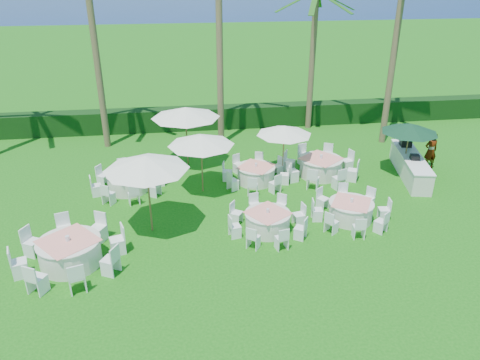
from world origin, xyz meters
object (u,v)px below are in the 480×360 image
Objects in this scene: umbrella_b at (201,140)px; buffet_table at (410,165)px; banquet_table_d at (128,181)px; banquet_table_e at (256,174)px; umbrella_green at (410,128)px; banquet_table_a at (70,252)px; umbrella_a at (146,163)px; umbrella_c at (185,112)px; staff_person at (431,151)px; banquet_table_c at (351,210)px; banquet_table_f at (320,166)px; umbrella_d at (284,130)px; banquet_table_b at (268,221)px.

umbrella_b is 0.63× the size of buffet_table.
banquet_table_e is at bearing 0.77° from banquet_table_d.
umbrella_green is at bearing 0.15° from banquet_table_d.
banquet_table_a is 5.23m from banquet_table_d.
umbrella_a is at bearing -72.34° from banquet_table_d.
umbrella_c is 10.21m from buffet_table.
umbrella_c is (2.54, 2.41, 2.11)m from banquet_table_d.
umbrella_green reaches higher than staff_person.
banquet_table_f is (0.02, 3.91, 0.05)m from banquet_table_c.
umbrella_green reaches higher than banquet_table_a.
umbrella_green is at bearing 20.72° from banquet_table_a.
umbrella_green reaches higher than banquet_table_d.
umbrella_d is at bearing 171.61° from buffet_table.
banquet_table_a is 1.39× the size of umbrella_green.
buffet_table is (3.91, -0.52, 0.08)m from banquet_table_f.
banquet_table_d is at bearing 74.65° from banquet_table_a.
banquet_table_e is at bearing 38.55° from umbrella_a.
banquet_table_f reaches higher than banquet_table_d.
umbrella_b is at bearing 121.13° from banquet_table_b.
umbrella_b is at bearing -178.10° from buffet_table.
staff_person reaches higher than banquet_table_e.
umbrella_d reaches higher than banquet_table_f.
umbrella_a is at bearing 172.10° from banquet_table_b.
buffet_table reaches higher than banquet_table_e.
umbrella_b is 1.12× the size of umbrella_d.
umbrella_green reaches higher than banquet_table_c.
banquet_table_b is (6.50, 1.13, -0.08)m from banquet_table_a.
buffet_table reaches higher than banquet_table_d.
umbrella_green is (9.51, -2.38, -0.36)m from umbrella_c.
buffet_table is at bearing -0.91° from banquet_table_d.
banquet_table_f is 1.34× the size of umbrella_green.
banquet_table_a is 0.80× the size of buffet_table.
umbrella_c reaches higher than buffet_table.
banquet_table_e is 6.91m from umbrella_green.
banquet_table_e is at bearing -39.58° from umbrella_c.
buffet_table reaches higher than banquet_table_c.
banquet_table_b is 1.06× the size of umbrella_b.
buffet_table reaches higher than banquet_table_b.
umbrella_d is at bearing 23.16° from banquet_table_e.
banquet_table_d is 8.30m from banquet_table_f.
umbrella_c is (-2.57, 6.33, 2.13)m from banquet_table_b.
banquet_table_d is 3.60m from umbrella_b.
umbrella_d is (5.59, 3.98, -0.51)m from umbrella_a.
staff_person is at bearing 1.88° from banquet_table_d.
banquet_table_d is 1.03× the size of umbrella_a.
staff_person is at bearing -10.24° from umbrella_c.
banquet_table_e is (-2.91, 3.65, 0.00)m from banquet_table_c.
umbrella_b is (-2.32, -0.57, 1.86)m from banquet_table_e.
staff_person is at bearing 20.31° from banquet_table_a.
banquet_table_b is 3.18m from banquet_table_c.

